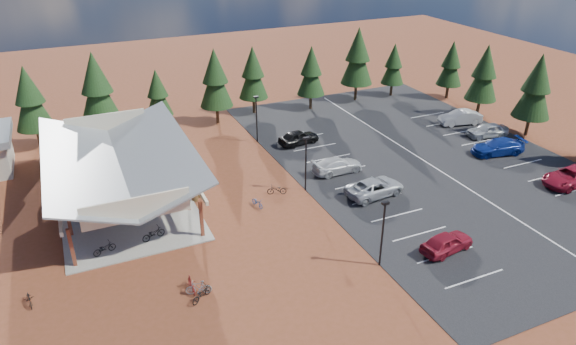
{
  "coord_description": "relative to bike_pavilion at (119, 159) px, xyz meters",
  "views": [
    {
      "loc": [
        -12.88,
        -34.15,
        22.2
      ],
      "look_at": [
        3.38,
        2.2,
        2.01
      ],
      "focal_mm": 32.0,
      "sensor_mm": 36.0,
      "label": 1
    }
  ],
  "objects": [
    {
      "name": "ground",
      "position": [
        10.0,
        -7.0,
        -3.82
      ],
      "size": [
        140.0,
        140.0,
        0.0
      ],
      "primitive_type": "plane",
      "color": "brown",
      "rests_on": "ground"
    },
    {
      "name": "asphalt_lot",
      "position": [
        28.5,
        -4.0,
        -3.8
      ],
      "size": [
        27.0,
        44.0,
        0.04
      ],
      "primitive_type": "cube",
      "color": "black",
      "rests_on": "ground"
    },
    {
      "name": "concrete_pad",
      "position": [
        0.0,
        0.0,
        -3.77
      ],
      "size": [
        10.6,
        18.6,
        0.1
      ],
      "primitive_type": "cube",
      "color": "gray",
      "rests_on": "ground"
    },
    {
      "name": "bike_pavilion",
      "position": [
        0.0,
        0.0,
        0.0
      ],
      "size": [
        11.65,
        19.4,
        4.97
      ],
      "color": "maroon",
      "rests_on": "concrete_pad"
    },
    {
      "name": "lamp_post_0",
      "position": [
        15.0,
        -17.0,
        -0.85
      ],
      "size": [
        0.5,
        0.25,
        5.14
      ],
      "color": "black",
      "rests_on": "ground"
    },
    {
      "name": "lamp_post_1",
      "position": [
        15.0,
        -5.0,
        -0.85
      ],
      "size": [
        0.5,
        0.25,
        5.14
      ],
      "color": "black",
      "rests_on": "ground"
    },
    {
      "name": "lamp_post_2",
      "position": [
        15.0,
        7.0,
        -0.85
      ],
      "size": [
        0.5,
        0.25,
        5.14
      ],
      "color": "black",
      "rests_on": "ground"
    },
    {
      "name": "trash_bin_0",
      "position": [
        5.93,
        -2.27,
        -3.37
      ],
      "size": [
        0.6,
        0.6,
        0.9
      ],
      "primitive_type": "cylinder",
      "color": "#4F381C",
      "rests_on": "ground"
    },
    {
      "name": "trash_bin_1",
      "position": [
        5.48,
        -2.77,
        -3.37
      ],
      "size": [
        0.6,
        0.6,
        0.9
      ],
      "primitive_type": "cylinder",
      "color": "#4F381C",
      "rests_on": "ground"
    },
    {
      "name": "pine_1",
      "position": [
        -6.51,
        15.13,
        1.53
      ],
      "size": [
        3.76,
        3.76,
        8.77
      ],
      "color": "#382314",
      "rests_on": "ground"
    },
    {
      "name": "pine_2",
      "position": [
        -0.0,
        14.06,
        2.14
      ],
      "size": [
        4.19,
        4.19,
        9.76
      ],
      "color": "#382314",
      "rests_on": "ground"
    },
    {
      "name": "pine_3",
      "position": [
        6.27,
        14.92,
        0.45
      ],
      "size": [
        3.01,
        3.01,
        7.01
      ],
      "color": "#382314",
      "rests_on": "ground"
    },
    {
      "name": "pine_4",
      "position": [
        12.74,
        14.05,
        1.59
      ],
      "size": [
        3.81,
        3.81,
        8.87
      ],
      "color": "#382314",
      "rests_on": "ground"
    },
    {
      "name": "pine_5",
      "position": [
        17.88,
        15.56,
        1.24
      ],
      "size": [
        3.56,
        3.56,
        8.3
      ],
      "color": "#382314",
      "rests_on": "ground"
    },
    {
      "name": "pine_6",
      "position": [
        24.94,
        14.06,
        1.05
      ],
      "size": [
        3.43,
        3.43,
        7.98
      ],
      "color": "#382314",
      "rests_on": "ground"
    },
    {
      "name": "pine_7",
      "position": [
        31.86,
        14.66,
        2.01
      ],
      "size": [
        4.1,
        4.1,
        9.55
      ],
      "color": "#382314",
      "rests_on": "ground"
    },
    {
      "name": "pine_8",
      "position": [
        37.31,
        14.38,
        0.48
      ],
      "size": [
        3.03,
        3.03,
        7.05
      ],
      "color": "#382314",
      "rests_on": "ground"
    },
    {
      "name": "pine_11",
      "position": [
        42.99,
        -3.62,
        1.8
      ],
      "size": [
        3.95,
        3.95,
        9.21
      ],
      "color": "#382314",
      "rests_on": "ground"
    },
    {
      "name": "pine_12",
      "position": [
        42.48,
        3.48,
        1.51
      ],
      "size": [
        3.75,
        3.75,
        8.73
      ],
      "color": "#382314",
      "rests_on": "ground"
    },
    {
      "name": "pine_13",
      "position": [
        43.51,
        10.41,
        0.82
      ],
      "size": [
        3.27,
        3.27,
        7.61
      ],
      "color": "#382314",
      "rests_on": "ground"
    },
    {
      "name": "bike_0",
      "position": [
        -2.53,
        -7.8,
        -3.28
      ],
      "size": [
        1.8,
        1.08,
        0.89
      ],
      "primitive_type": "imported",
      "rotation": [
        0.0,
        0.0,
        1.88
      ],
      "color": "black",
      "rests_on": "concrete_pad"
    },
    {
      "name": "bike_1",
      "position": [
        -1.85,
        -3.03,
        -3.27
      ],
      "size": [
        1.57,
        0.64,
        0.91
      ],
      "primitive_type": "imported",
      "rotation": [
        0.0,
        0.0,
        1.71
      ],
      "color": "#93949A",
      "rests_on": "concrete_pad"
    },
    {
      "name": "bike_2",
      "position": [
        -2.46,
        2.28,
        -3.25
      ],
      "size": [
        1.9,
        1.0,
        0.95
      ],
      "primitive_type": "imported",
      "rotation": [
        0.0,
        0.0,
        1.36
      ],
      "color": "navy",
      "rests_on": "concrete_pad"
    },
    {
      "name": "bike_3",
      "position": [
        -1.53,
        6.29,
        -3.24
      ],
      "size": [
        1.69,
        0.79,
        0.98
      ],
      "primitive_type": "imported",
      "rotation": [
        0.0,
        0.0,
        1.36
      ],
      "color": "maroon",
      "rests_on": "concrete_pad"
    },
    {
      "name": "bike_4",
      "position": [
        1.07,
        -7.39,
        -3.24
      ],
      "size": [
        1.95,
        1.15,
        0.97
      ],
      "primitive_type": "imported",
      "rotation": [
        0.0,
        0.0,
        1.86
      ],
      "color": "black",
      "rests_on": "concrete_pad"
    },
    {
      "name": "bike_5",
      "position": [
        1.11,
        -3.1,
        -3.25
      ],
      "size": [
        1.64,
        0.72,
        0.95
      ],
      "primitive_type": "imported",
      "rotation": [
        0.0,
        0.0,
        1.39
      ],
      "color": "gray",
      "rests_on": "concrete_pad"
    },
    {
      "name": "bike_6",
      "position": [
        2.04,
        -0.05,
        -3.32
      ],
      "size": [
        1.64,
        0.99,
        0.81
      ],
      "primitive_type": "imported",
      "rotation": [
        0.0,
        0.0,
        1.88
      ],
      "color": "#204D8A",
      "rests_on": "concrete_pad"
    },
    {
      "name": "bike_7",
      "position": [
        0.91,
        7.05,
        -3.18
      ],
      "size": [
        1.89,
        0.84,
        1.1
      ],
      "primitive_type": "imported",
      "rotation": [
        0.0,
        0.0,
        1.75
      ],
      "color": "maroon",
      "rests_on": "concrete_pad"
    },
    {
      "name": "bike_8",
      "position": [
        -7.49,
        -11.41,
        -3.41
      ],
      "size": [
        0.78,
        1.64,
        0.83
      ],
      "primitive_type": "imported",
      "rotation": [
        0.0,
        0.0,
        0.15
      ],
      "color": "black",
      "rests_on": "ground"
    },
    {
      "name": "bike_11",
      "position": [
        2.2,
        -14.3,
        -3.31
      ],
      "size": [
        0.52,
        1.72,
        1.03
      ],
      "primitive_type": "imported",
      "rotation": [
        0.0,
        0.0,
        0.02
      ],
      "color": "maroon",
      "rests_on": "ground"
    },
    {
      "name": "bike_12",
      "position": [
        2.59,
        -15.41,
        -3.36
      ],
      "size": [
        1.83,
        1.5,
        0.94
      ],
      "primitive_type": "imported",
      "rotation": [
        0.0,
        0.0,
        2.15
      ],
      "color": "black",
      "rests_on": "ground"
    },
    {
      "name": "bike_13",
      "position": [
        2.55,
        -14.81,
        -3.31
      ],
      "size": [
        1.78,
        0.95,
        1.03
      ],
      "primitive_type": "imported",
      "rotation": [
        0.0,
        0.0,
        4.42
      ],
      "color": "gray",
      "rests_on": "ground"
    },
    {
      "name": "bike_14",
      "position": [
        10.04,
        -5.93,
        -3.42
      ],
      "size": [
        0.85,
        1.6,
        0.8
      ],
      "primitive_type": "imported",
      "rotation": [
        0.0,
        0.0,
        0.22
      ],
      "color": "navy",
      "rests_on": "ground"
    },
    {
      "name": "bike_16",
      "position": [
        12.37,
        -4.65,
        -3.38
      ],
      "size": [
        1.8,
        1.16,
        0.89
      ],
      "primitive_type": "imported",
      "rotation": [
        0.0,
        0.0,
        4.35
      ],
      "color": "black",
      "rests_on": "ground"
    },
    {
      "name": "car_0",
      "position": [
        20.36,
        -17.58,
        -3.05
      ],
      "size": [
        4.51,
        2.35,
        1.47
      ],
      "primitive_type": "imported",
      "rotation": [
        0.0,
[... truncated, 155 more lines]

